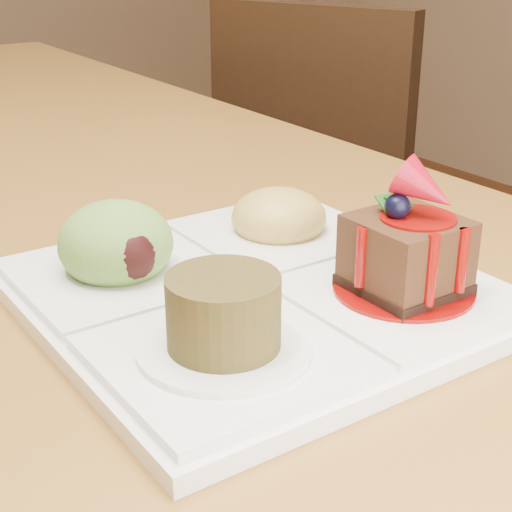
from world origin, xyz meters
TOP-DOWN VIEW (x-y plane):
  - chair_right at (0.64, 0.19)m, footprint 0.49×0.49m
  - sampler_plate at (0.17, -0.42)m, footprint 0.28×0.28m

SIDE VIEW (x-z plane):
  - chair_right at x=0.64m, z-range 0.06..0.93m
  - sampler_plate at x=0.17m, z-range 0.72..0.82m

